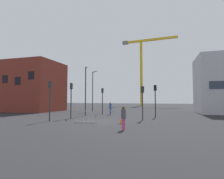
# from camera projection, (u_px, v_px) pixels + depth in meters

# --- Properties ---
(ground) EXTENTS (160.00, 160.00, 0.00)m
(ground) POSITION_uv_depth(u_px,v_px,m) (99.00, 121.00, 17.96)
(ground) COLOR black
(brick_building) EXTENTS (8.90, 8.27, 9.10)m
(brick_building) POSITION_uv_depth(u_px,v_px,m) (35.00, 87.00, 33.39)
(brick_building) COLOR maroon
(brick_building) RESTS_ON ground
(construction_crane) EXTENTS (18.82, 2.31, 23.19)m
(construction_crane) POSITION_uv_depth(u_px,v_px,m) (143.00, 61.00, 61.88)
(construction_crane) COLOR gold
(construction_crane) RESTS_ON ground
(streetlamp_tall) EXTENTS (1.63, 1.59, 7.27)m
(streetlamp_tall) POSITION_uv_depth(u_px,v_px,m) (93.00, 88.00, 32.61)
(streetlamp_tall) COLOR #232326
(streetlamp_tall) RESTS_ON ground
(streetlamp_short) EXTENTS (0.94, 1.29, 6.47)m
(streetlamp_short) POSITION_uv_depth(u_px,v_px,m) (86.00, 87.00, 23.64)
(streetlamp_short) COLOR #2D2D30
(streetlamp_short) RESTS_ON ground
(traffic_light_crosswalk) EXTENTS (0.39, 0.35, 3.58)m
(traffic_light_crosswalk) POSITION_uv_depth(u_px,v_px,m) (142.00, 97.00, 18.85)
(traffic_light_crosswalk) COLOR #2D2D30
(traffic_light_crosswalk) RESTS_ON ground
(traffic_light_verge) EXTENTS (0.39, 0.32, 3.98)m
(traffic_light_verge) POSITION_uv_depth(u_px,v_px,m) (155.00, 95.00, 22.25)
(traffic_light_verge) COLOR black
(traffic_light_verge) RESTS_ON ground
(traffic_light_near) EXTENTS (0.38, 0.36, 4.08)m
(traffic_light_near) POSITION_uv_depth(u_px,v_px,m) (71.00, 95.00, 20.64)
(traffic_light_near) COLOR #2D2D30
(traffic_light_near) RESTS_ON ground
(traffic_light_island) EXTENTS (0.24, 0.37, 4.02)m
(traffic_light_island) POSITION_uv_depth(u_px,v_px,m) (50.00, 94.00, 17.94)
(traffic_light_island) COLOR #2D2D30
(traffic_light_island) RESTS_ON ground
(traffic_light_median) EXTENTS (0.37, 0.37, 3.86)m
(traffic_light_median) POSITION_uv_depth(u_px,v_px,m) (102.00, 97.00, 26.75)
(traffic_light_median) COLOR #232326
(traffic_light_median) RESTS_ON ground
(pedestrian_walking) EXTENTS (0.34, 0.34, 1.71)m
(pedestrian_walking) POSITION_uv_depth(u_px,v_px,m) (123.00, 116.00, 12.79)
(pedestrian_walking) COLOR #D14C8C
(pedestrian_walking) RESTS_ON ground
(pedestrian_waiting) EXTENTS (0.34, 0.34, 1.83)m
(pedestrian_waiting) POSITION_uv_depth(u_px,v_px,m) (110.00, 107.00, 25.17)
(pedestrian_waiting) COLOR #33519E
(pedestrian_waiting) RESTS_ON ground
(safety_barrier_left_run) EXTENTS (2.22, 0.15, 1.08)m
(safety_barrier_left_run) POSITION_uv_depth(u_px,v_px,m) (86.00, 117.00, 16.63)
(safety_barrier_left_run) COLOR #9EA0A5
(safety_barrier_left_run) RESTS_ON ground
(safety_barrier_front) EXTENTS (0.19, 1.89, 1.08)m
(safety_barrier_front) POSITION_uv_depth(u_px,v_px,m) (124.00, 112.00, 22.52)
(safety_barrier_front) COLOR #B2B5BA
(safety_barrier_front) RESTS_ON ground
(safety_barrier_rear) EXTENTS (0.22, 2.32, 1.08)m
(safety_barrier_rear) POSITION_uv_depth(u_px,v_px,m) (112.00, 109.00, 30.97)
(safety_barrier_rear) COLOR #9EA0A5
(safety_barrier_rear) RESTS_ON ground
(traffic_cone_by_barrier) EXTENTS (0.56, 0.56, 0.56)m
(traffic_cone_by_barrier) POSITION_uv_depth(u_px,v_px,m) (122.00, 121.00, 15.93)
(traffic_cone_by_barrier) COLOR black
(traffic_cone_by_barrier) RESTS_ON ground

